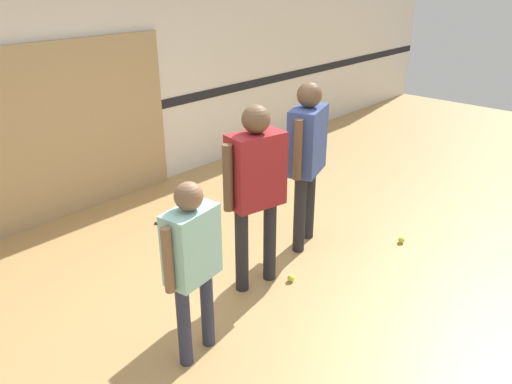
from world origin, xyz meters
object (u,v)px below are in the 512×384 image
racket_second_spare (181,264)px  tennis_ball_near_instructor (291,278)px  racket_spare_on_floor (181,227)px  person_instructor (256,180)px  tennis_ball_by_spare_racket (196,226)px  tennis_ball_stray_left (205,264)px  person_student_right (307,149)px  person_student_left (192,254)px  tennis_ball_stray_right (401,240)px

racket_second_spare → tennis_ball_near_instructor: bearing=38.7°
racket_spare_on_floor → tennis_ball_near_instructor: size_ratio=7.53×
person_instructor → racket_second_spare: (-0.26, 0.74, -1.01)m
person_instructor → tennis_ball_by_spare_racket: person_instructor is taller
person_instructor → racket_spare_on_floor: 1.69m
tennis_ball_stray_left → person_student_right: bearing=-23.1°
racket_second_spare → tennis_ball_stray_left: tennis_ball_stray_left is taller
person_instructor → racket_spare_on_floor: person_instructor is taller
racket_second_spare → tennis_ball_stray_left: 0.23m
person_student_left → tennis_ball_stray_right: bearing=-15.3°
racket_spare_on_floor → tennis_ball_stray_right: 2.38m
racket_second_spare → tennis_ball_stray_left: size_ratio=7.70×
tennis_ball_near_instructor → tennis_ball_by_spare_racket: bearing=86.7°
person_instructor → tennis_ball_stray_left: person_instructor is taller
person_student_right → tennis_ball_by_spare_racket: bearing=-81.5°
person_student_right → tennis_ball_by_spare_racket: (-0.55, 1.06, -1.01)m
tennis_ball_stray_right → tennis_ball_by_spare_racket: bearing=124.5°
tennis_ball_by_spare_racket → tennis_ball_stray_left: size_ratio=1.00×
person_student_left → tennis_ball_by_spare_racket: person_student_left is taller
person_instructor → racket_second_spare: 1.28m
person_student_right → racket_second_spare: bearing=-47.3°
racket_spare_on_floor → tennis_ball_stray_right: bearing=-170.4°
person_student_left → tennis_ball_near_instructor: person_student_left is taller
person_student_left → tennis_ball_by_spare_racket: size_ratio=20.92×
person_instructor → person_student_left: size_ratio=1.20×
racket_spare_on_floor → tennis_ball_stray_right: (1.34, -1.96, 0.02)m
racket_spare_on_floor → racket_second_spare: size_ratio=0.98×
tennis_ball_by_spare_racket → racket_spare_on_floor: bearing=123.9°
tennis_ball_near_instructor → tennis_ball_by_spare_racket: same height
person_instructor → racket_spare_on_floor: bearing=93.0°
person_student_left → tennis_ball_stray_right: size_ratio=20.92×
racket_second_spare → tennis_ball_near_instructor: size_ratio=7.70×
person_student_right → racket_spare_on_floor: (-0.65, 1.20, -1.03)m
tennis_ball_near_instructor → person_student_left: bearing=-176.7°
tennis_ball_by_spare_racket → tennis_ball_stray_left: bearing=-125.1°
person_instructor → tennis_ball_stray_left: (-0.13, 0.55, -0.99)m
tennis_ball_stray_right → racket_second_spare: bearing=143.2°
person_instructor → racket_second_spare: person_instructor is taller
racket_second_spare → tennis_ball_stray_left: bearing=46.6°
person_student_left → tennis_ball_near_instructor: (1.20, 0.07, -0.82)m
racket_spare_on_floor → tennis_ball_by_spare_racket: (0.09, -0.14, 0.02)m
racket_spare_on_floor → racket_second_spare: bearing=115.7°
racket_second_spare → tennis_ball_stray_right: (1.83, -1.37, 0.02)m
person_instructor → person_student_right: person_student_right is taller
racket_spare_on_floor → tennis_ball_near_instructor: 1.55m
tennis_ball_stray_left → racket_spare_on_floor: bearing=65.6°
person_student_left → tennis_ball_stray_left: 1.44m
person_student_left → racket_spare_on_floor: (1.18, 1.62, -0.84)m
person_instructor → tennis_ball_near_instructor: (0.24, -0.22, -0.99)m
person_instructor → racket_spare_on_floor: (0.22, 1.33, -1.01)m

